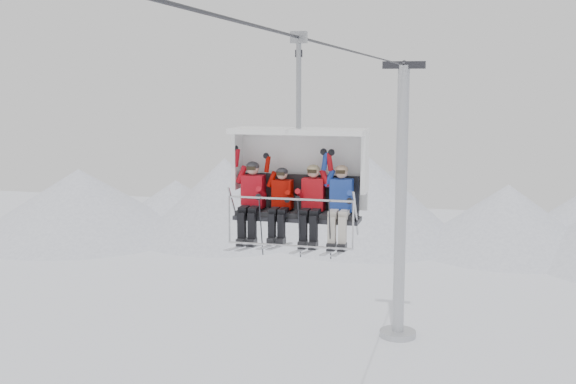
% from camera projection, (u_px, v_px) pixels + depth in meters
% --- Properties ---
extents(ridgeline, '(72.00, 21.00, 7.00)m').
position_uv_depth(ridgeline, '(404.00, 211.00, 54.99)').
color(ridgeline, white).
rests_on(ridgeline, ground).
extents(lift_tower_right, '(2.00, 1.80, 13.48)m').
position_uv_depth(lift_tower_right, '(400.00, 222.00, 34.95)').
color(lift_tower_right, '#A7A9AE').
rests_on(lift_tower_right, ground).
extents(haul_cable, '(0.06, 50.00, 0.06)m').
position_uv_depth(haul_cable, '(288.00, 34.00, 12.76)').
color(haul_cable, '#2A2A2F').
rests_on(haul_cable, lift_tower_left).
extents(chairlift_carrier, '(2.60, 1.17, 3.98)m').
position_uv_depth(chairlift_carrier, '(300.00, 173.00, 14.05)').
color(chairlift_carrier, black).
rests_on(chairlift_carrier, haul_cable).
extents(skier_far_left, '(0.43, 1.69, 1.70)m').
position_uv_depth(skier_far_left, '(252.00, 198.00, 14.05)').
color(skier_far_left, red).
rests_on(skier_far_left, chairlift_carrier).
extents(skier_center_left, '(0.38, 1.69, 1.54)m').
position_uv_depth(skier_center_left, '(281.00, 202.00, 13.90)').
color(skier_center_left, '#A60A01').
rests_on(skier_center_left, chairlift_carrier).
extents(skier_center_right, '(0.42, 1.69, 1.66)m').
position_uv_depth(skier_center_right, '(312.00, 201.00, 13.75)').
color(skier_center_right, '#B80D16').
rests_on(skier_center_right, chairlift_carrier).
extents(skier_far_right, '(0.42, 1.69, 1.67)m').
position_uv_depth(skier_far_right, '(340.00, 202.00, 13.62)').
color(skier_far_right, '#1F3E9E').
rests_on(skier_far_right, chairlift_carrier).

